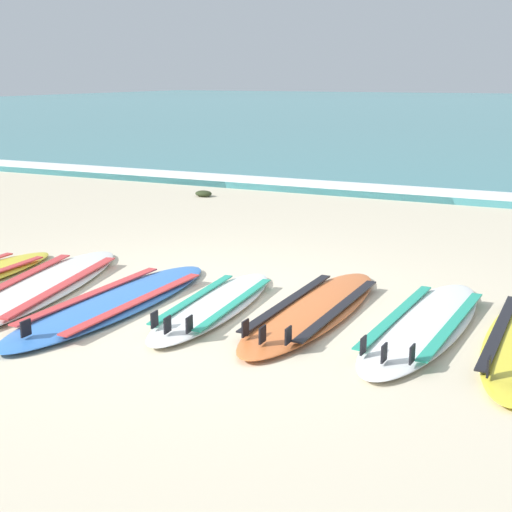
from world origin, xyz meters
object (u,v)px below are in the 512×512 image
object	(u,v)px
surfboard_3	(214,305)
surfboard_4	(313,310)
surfboard_1	(39,287)
surfboard_5	(424,324)
surfboard_2	(114,302)

from	to	relation	value
surfboard_3	surfboard_4	xyz separation A→B (m)	(0.72, 0.23, -0.00)
surfboard_1	surfboard_5	bearing A→B (deg)	8.15
surfboard_2	surfboard_5	xyz separation A→B (m)	(2.27, 0.51, 0.00)
surfboard_3	surfboard_1	bearing A→B (deg)	-172.86
surfboard_4	surfboard_3	bearing A→B (deg)	-162.60
surfboard_4	surfboard_5	size ratio (longest dim) A/B	1.00
surfboard_1	surfboard_2	distance (m)	0.81
surfboard_3	surfboard_5	size ratio (longest dim) A/B	0.86
surfboard_2	surfboard_5	distance (m)	2.33
surfboard_3	surfboard_2	bearing A→B (deg)	-160.03
surfboard_1	surfboard_5	world-z (taller)	same
surfboard_1	surfboard_5	xyz separation A→B (m)	(3.08, 0.44, 0.00)
surfboard_5	surfboard_1	bearing A→B (deg)	-171.85
surfboard_4	surfboard_5	bearing A→B (deg)	1.60
surfboard_4	surfboard_2	bearing A→B (deg)	-161.29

